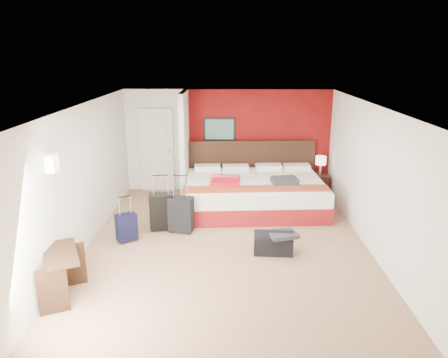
{
  "coord_description": "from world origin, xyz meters",
  "views": [
    {
      "loc": [
        0.03,
        -7.14,
        3.35
      ],
      "look_at": [
        -0.06,
        0.8,
        1.0
      ],
      "focal_mm": 34.49,
      "sensor_mm": 36.0,
      "label": 1
    }
  ],
  "objects_px": {
    "red_suitcase_open": "(225,180)",
    "duffel_bag": "(273,244)",
    "nightstand": "(319,185)",
    "table_lamp": "(321,165)",
    "suitcase_navy": "(127,229)",
    "desk": "(63,275)",
    "bed_left": "(221,195)",
    "suitcase_black": "(162,213)",
    "suitcase_charcoal": "(181,215)",
    "bed_right": "(287,194)"
  },
  "relations": [
    {
      "from": "table_lamp",
      "to": "desk",
      "type": "bearing_deg",
      "value": -134.56
    },
    {
      "from": "suitcase_black",
      "to": "suitcase_navy",
      "type": "relative_size",
      "value": 1.4
    },
    {
      "from": "suitcase_charcoal",
      "to": "suitcase_navy",
      "type": "relative_size",
      "value": 1.34
    },
    {
      "from": "suitcase_black",
      "to": "suitcase_charcoal",
      "type": "xyz_separation_m",
      "value": [
        0.39,
        -0.11,
        -0.01
      ]
    },
    {
      "from": "red_suitcase_open",
      "to": "duffel_bag",
      "type": "relative_size",
      "value": 1.24
    },
    {
      "from": "suitcase_charcoal",
      "to": "suitcase_navy",
      "type": "height_order",
      "value": "suitcase_charcoal"
    },
    {
      "from": "red_suitcase_open",
      "to": "duffel_bag",
      "type": "distance_m",
      "value": 2.3
    },
    {
      "from": "bed_left",
      "to": "desk",
      "type": "relative_size",
      "value": 2.53
    },
    {
      "from": "bed_left",
      "to": "suitcase_navy",
      "type": "distance_m",
      "value": 2.42
    },
    {
      "from": "duffel_bag",
      "to": "desk",
      "type": "bearing_deg",
      "value": -151.25
    },
    {
      "from": "bed_right",
      "to": "red_suitcase_open",
      "type": "height_order",
      "value": "red_suitcase_open"
    },
    {
      "from": "bed_right",
      "to": "nightstand",
      "type": "height_order",
      "value": "bed_right"
    },
    {
      "from": "duffel_bag",
      "to": "red_suitcase_open",
      "type": "bearing_deg",
      "value": 115.55
    },
    {
      "from": "bed_left",
      "to": "bed_right",
      "type": "bearing_deg",
      "value": -0.18
    },
    {
      "from": "table_lamp",
      "to": "suitcase_black",
      "type": "bearing_deg",
      "value": -148.86
    },
    {
      "from": "bed_left",
      "to": "nightstand",
      "type": "relative_size",
      "value": 4.06
    },
    {
      "from": "suitcase_charcoal",
      "to": "nightstand",
      "type": "bearing_deg",
      "value": 46.1
    },
    {
      "from": "desk",
      "to": "suitcase_black",
      "type": "bearing_deg",
      "value": 43.13
    },
    {
      "from": "suitcase_charcoal",
      "to": "bed_left",
      "type": "bearing_deg",
      "value": 70.53
    },
    {
      "from": "bed_left",
      "to": "bed_right",
      "type": "height_order",
      "value": "same"
    },
    {
      "from": "nightstand",
      "to": "duffel_bag",
      "type": "distance_m",
      "value": 3.41
    },
    {
      "from": "suitcase_charcoal",
      "to": "bed_right",
      "type": "bearing_deg",
      "value": 42.4
    },
    {
      "from": "suitcase_black",
      "to": "desk",
      "type": "relative_size",
      "value": 0.81
    },
    {
      "from": "bed_right",
      "to": "suitcase_charcoal",
      "type": "distance_m",
      "value": 2.59
    },
    {
      "from": "bed_left",
      "to": "duffel_bag",
      "type": "bearing_deg",
      "value": -70.04
    },
    {
      "from": "bed_right",
      "to": "suitcase_black",
      "type": "distance_m",
      "value": 2.88
    },
    {
      "from": "suitcase_navy",
      "to": "duffel_bag",
      "type": "bearing_deg",
      "value": -43.36
    },
    {
      "from": "table_lamp",
      "to": "suitcase_charcoal",
      "type": "distance_m",
      "value": 3.83
    },
    {
      "from": "desk",
      "to": "table_lamp",
      "type": "bearing_deg",
      "value": 20.95
    },
    {
      "from": "desk",
      "to": "bed_right",
      "type": "bearing_deg",
      "value": 21.44
    },
    {
      "from": "duffel_bag",
      "to": "nightstand",
      "type": "bearing_deg",
      "value": 68.94
    },
    {
      "from": "bed_right",
      "to": "desk",
      "type": "relative_size",
      "value": 2.53
    },
    {
      "from": "suitcase_charcoal",
      "to": "desk",
      "type": "bearing_deg",
      "value": -110.19
    },
    {
      "from": "nightstand",
      "to": "suitcase_black",
      "type": "distance_m",
      "value": 4.07
    },
    {
      "from": "bed_left",
      "to": "red_suitcase_open",
      "type": "bearing_deg",
      "value": -48.53
    },
    {
      "from": "red_suitcase_open",
      "to": "suitcase_black",
      "type": "relative_size",
      "value": 1.19
    },
    {
      "from": "suitcase_black",
      "to": "duffel_bag",
      "type": "relative_size",
      "value": 1.05
    },
    {
      "from": "red_suitcase_open",
      "to": "suitcase_charcoal",
      "type": "height_order",
      "value": "red_suitcase_open"
    },
    {
      "from": "suitcase_black",
      "to": "suitcase_navy",
      "type": "bearing_deg",
      "value": -144.22
    },
    {
      "from": "table_lamp",
      "to": "suitcase_black",
      "type": "relative_size",
      "value": 0.64
    },
    {
      "from": "suitcase_navy",
      "to": "suitcase_charcoal",
      "type": "bearing_deg",
      "value": -8.63
    },
    {
      "from": "table_lamp",
      "to": "suitcase_black",
      "type": "height_order",
      "value": "table_lamp"
    },
    {
      "from": "bed_right",
      "to": "duffel_bag",
      "type": "xyz_separation_m",
      "value": [
        -0.52,
        -2.26,
        -0.16
      ]
    },
    {
      "from": "table_lamp",
      "to": "suitcase_navy",
      "type": "xyz_separation_m",
      "value": [
        -4.05,
        -2.66,
        -0.51
      ]
    },
    {
      "from": "duffel_bag",
      "to": "bed_right",
      "type": "bearing_deg",
      "value": 80.5
    },
    {
      "from": "table_lamp",
      "to": "desk",
      "type": "relative_size",
      "value": 0.52
    },
    {
      "from": "red_suitcase_open",
      "to": "suitcase_navy",
      "type": "bearing_deg",
      "value": -130.68
    },
    {
      "from": "table_lamp",
      "to": "desk",
      "type": "xyz_separation_m",
      "value": [
        -4.5,
        -4.57,
        -0.4
      ]
    },
    {
      "from": "red_suitcase_open",
      "to": "suitcase_navy",
      "type": "distance_m",
      "value": 2.47
    },
    {
      "from": "red_suitcase_open",
      "to": "suitcase_black",
      "type": "distance_m",
      "value": 1.67
    }
  ]
}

